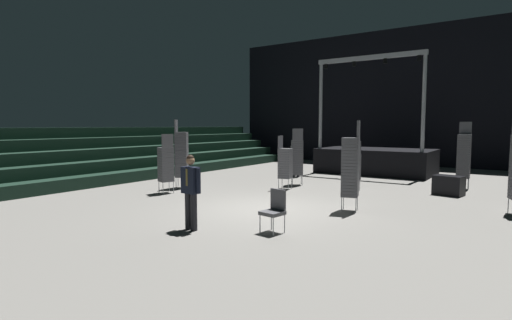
% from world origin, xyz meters
% --- Properties ---
extents(ground_plane, '(22.00, 30.00, 0.10)m').
position_xyz_m(ground_plane, '(0.00, 0.00, -0.05)').
color(ground_plane, slate).
extents(arena_end_wall, '(22.00, 0.30, 8.00)m').
position_xyz_m(arena_end_wall, '(0.00, 15.00, 4.00)').
color(arena_end_wall, black).
rests_on(arena_end_wall, ground_plane).
extents(bleacher_bank_left, '(3.75, 24.00, 2.25)m').
position_xyz_m(bleacher_bank_left, '(-9.12, 1.00, 1.12)').
color(bleacher_bank_left, black).
rests_on(bleacher_bank_left, ground_plane).
extents(stage_riser, '(5.27, 3.08, 5.51)m').
position_xyz_m(stage_riser, '(0.00, 10.00, 0.68)').
color(stage_riser, black).
rests_on(stage_riser, ground_plane).
extents(man_with_tie, '(0.57, 0.25, 1.70)m').
position_xyz_m(man_with_tie, '(-0.09, -2.84, 0.96)').
color(man_with_tie, black).
rests_on(man_with_tie, ground_plane).
extents(chair_stack_front_left, '(0.57, 0.57, 2.05)m').
position_xyz_m(chair_stack_front_left, '(-4.21, 0.23, 1.03)').
color(chair_stack_front_left, '#B2B5BA').
rests_on(chair_stack_front_left, ground_plane).
extents(chair_stack_front_right, '(0.53, 0.53, 2.48)m').
position_xyz_m(chair_stack_front_right, '(2.13, 1.05, 1.24)').
color(chair_stack_front_right, '#B2B5BA').
rests_on(chair_stack_front_right, ground_plane).
extents(chair_stack_mid_left, '(0.61, 0.61, 2.22)m').
position_xyz_m(chair_stack_mid_left, '(-1.36, 4.45, 1.11)').
color(chair_stack_mid_left, '#B2B5BA').
rests_on(chair_stack_mid_left, ground_plane).
extents(chair_stack_mid_right, '(0.58, 0.58, 1.79)m').
position_xyz_m(chair_stack_mid_right, '(0.95, 4.54, 0.90)').
color(chair_stack_mid_right, '#B2B5BA').
rests_on(chair_stack_mid_right, ground_plane).
extents(chair_stack_mid_centre, '(0.51, 0.51, 1.96)m').
position_xyz_m(chair_stack_mid_centre, '(-1.22, 3.29, 0.98)').
color(chair_stack_mid_centre, '#B2B5BA').
rests_on(chair_stack_mid_centre, ground_plane).
extents(chair_stack_rear_left, '(0.46, 0.46, 2.48)m').
position_xyz_m(chair_stack_rear_left, '(4.18, 7.02, 1.24)').
color(chair_stack_rear_left, '#B2B5BA').
rests_on(chair_stack_rear_left, ground_plane).
extents(chair_stack_rear_right, '(0.61, 0.61, 2.56)m').
position_xyz_m(chair_stack_rear_right, '(-4.58, 1.36, 1.28)').
color(chair_stack_rear_right, '#B2B5BA').
rests_on(chair_stack_rear_right, ground_plane).
extents(crew_worker_near_stage, '(0.56, 0.35, 1.68)m').
position_xyz_m(crew_worker_near_stage, '(-2.55, 6.58, 0.95)').
color(crew_worker_near_stage, black).
rests_on(crew_worker_near_stage, ground_plane).
extents(equipment_road_case, '(1.00, 0.77, 0.66)m').
position_xyz_m(equipment_road_case, '(3.96, 5.34, 0.33)').
color(equipment_road_case, black).
rests_on(equipment_road_case, ground_plane).
extents(loose_chair_near_man, '(0.50, 0.50, 0.95)m').
position_xyz_m(loose_chair_near_man, '(1.56, -1.95, 0.53)').
color(loose_chair_near_man, '#B2B5BA').
rests_on(loose_chair_near_man, ground_plane).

